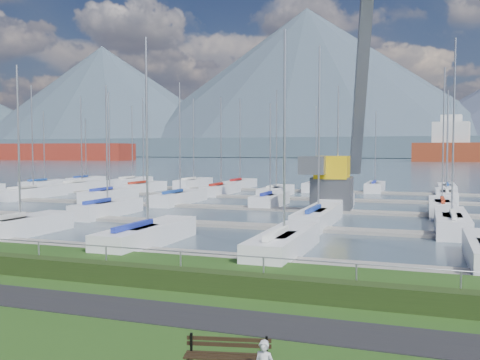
% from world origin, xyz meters
% --- Properties ---
extents(path, '(160.00, 2.00, 0.04)m').
position_xyz_m(path, '(0.00, -3.00, 0.01)').
color(path, black).
rests_on(path, grass).
extents(water, '(800.00, 540.00, 0.20)m').
position_xyz_m(water, '(0.00, 260.00, -0.40)').
color(water, '#41515F').
extents(hedge, '(80.00, 0.70, 0.70)m').
position_xyz_m(hedge, '(0.00, -0.40, 0.35)').
color(hedge, '#213212').
rests_on(hedge, grass).
extents(fence, '(80.00, 0.04, 0.04)m').
position_xyz_m(fence, '(0.00, 0.00, 1.20)').
color(fence, '#9B9EA3').
rests_on(fence, grass).
extents(foothill, '(900.00, 80.00, 12.00)m').
position_xyz_m(foothill, '(0.00, 330.00, 6.00)').
color(foothill, '#445764').
rests_on(foothill, water).
extents(mountains, '(1190.00, 360.00, 115.00)m').
position_xyz_m(mountains, '(7.35, 404.62, 46.68)').
color(mountains, '#3A4955').
rests_on(mountains, water).
extents(docks, '(90.00, 41.60, 0.25)m').
position_xyz_m(docks, '(0.00, 26.00, -0.22)').
color(docks, slate).
rests_on(docks, water).
extents(bench_right, '(1.85, 0.80, 0.85)m').
position_xyz_m(bench_right, '(6.15, -6.43, 0.42)').
color(bench_right, black).
rests_on(bench_right, grass).
extents(crane, '(5.82, 13.23, 22.35)m').
position_xyz_m(crane, '(3.24, 28.04, 5.33)').
color(crane, '#515358').
rests_on(crane, water).
extents(cargo_ship_west, '(97.05, 27.12, 21.50)m').
position_xyz_m(cargo_ship_west, '(-171.52, 192.89, 3.58)').
color(cargo_ship_west, maroon).
rests_on(cargo_ship_west, water).
extents(sailboat_fleet, '(74.54, 49.65, 13.06)m').
position_xyz_m(sailboat_fleet, '(-3.25, 29.50, 5.27)').
color(sailboat_fleet, '#1F3F9C').
rests_on(sailboat_fleet, water).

